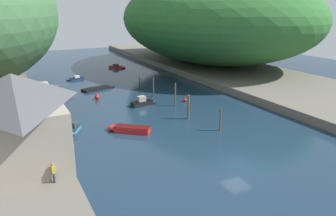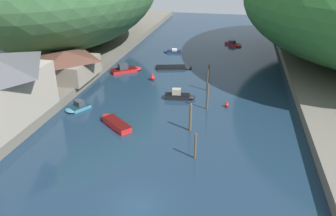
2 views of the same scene
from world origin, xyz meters
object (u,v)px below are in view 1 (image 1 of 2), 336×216
object	(u,v)px
boat_navy_launch	(70,129)
channel_buoy_far	(185,100)
boat_red_skiff	(75,79)
boat_small_dinghy	(59,96)
boat_white_cruiser	(118,67)
boathouse_shed	(15,96)
boat_near_quay	(127,129)
boat_yellow_tender	(144,102)
waterfront_building	(16,114)
boat_far_right_bank	(100,88)
person_on_quay	(53,171)
channel_buoy_near	(97,97)

from	to	relation	value
boat_navy_launch	channel_buoy_far	bearing A→B (deg)	-135.81
boat_navy_launch	boat_red_skiff	size ratio (longest dim) A/B	1.00
boat_small_dinghy	channel_buoy_far	size ratio (longest dim) A/B	6.44
boat_red_skiff	boat_white_cruiser	world-z (taller)	boat_white_cruiser
boathouse_shed	boat_near_quay	world-z (taller)	boathouse_shed
boathouse_shed	boat_yellow_tender	world-z (taller)	boathouse_shed
boat_near_quay	channel_buoy_far	world-z (taller)	channel_buoy_far
waterfront_building	boat_far_right_bank	distance (m)	30.82
boat_small_dinghy	boat_far_right_bank	size ratio (longest dim) A/B	0.79
boat_white_cruiser	person_on_quay	size ratio (longest dim) A/B	2.45
boat_navy_launch	boat_yellow_tender	distance (m)	14.06
boat_red_skiff	waterfront_building	bearing A→B (deg)	155.98
boat_small_dinghy	boat_yellow_tender	bearing A→B (deg)	12.20
boat_near_quay	boat_yellow_tender	world-z (taller)	boat_yellow_tender
boat_near_quay	channel_buoy_near	xyz separation A→B (m)	(0.62, 15.77, 0.08)
boat_near_quay	boat_white_cruiser	distance (m)	42.77
boat_navy_launch	boathouse_shed	bearing A→B (deg)	-26.24
boat_navy_launch	boat_red_skiff	xyz separation A→B (m)	(6.84, 29.22, -0.09)
waterfront_building	boat_near_quay	size ratio (longest dim) A/B	2.76
waterfront_building	boat_yellow_tender	bearing A→B (deg)	35.79
boat_far_right_bank	boat_yellow_tender	bearing A→B (deg)	-0.91
waterfront_building	boat_white_cruiser	distance (m)	51.49
boat_near_quay	boat_small_dinghy	xyz separation A→B (m)	(-4.85, 18.90, 0.09)
waterfront_building	boat_yellow_tender	xyz separation A→B (m)	(18.41, 13.28, -4.86)
boat_small_dinghy	boat_red_skiff	xyz separation A→B (m)	(5.41, 13.36, -0.19)
boat_near_quay	boat_navy_launch	bearing A→B (deg)	103.58
boathouse_shed	boat_small_dinghy	world-z (taller)	boathouse_shed
boat_near_quay	boat_small_dinghy	world-z (taller)	boat_small_dinghy
boat_near_quay	channel_buoy_far	distance (m)	15.13
waterfront_building	boat_white_cruiser	bearing A→B (deg)	60.99
waterfront_building	channel_buoy_near	bearing A→B (deg)	57.26
boat_yellow_tender	channel_buoy_near	distance (m)	8.64
channel_buoy_near	channel_buoy_far	xyz separation A→B (m)	(12.24, -7.79, -0.12)
boat_red_skiff	channel_buoy_near	bearing A→B (deg)	175.42
boat_yellow_tender	channel_buoy_far	world-z (taller)	boat_yellow_tender
boathouse_shed	boat_small_dinghy	distance (m)	10.84
channel_buoy_far	boat_far_right_bank	bearing A→B (deg)	124.34
boat_far_right_bank	boat_red_skiff	xyz separation A→B (m)	(-2.48, 9.90, 0.07)
boat_small_dinghy	person_on_quay	size ratio (longest dim) A/B	3.19
boat_yellow_tender	waterfront_building	bearing A→B (deg)	-61.09
boat_near_quay	boat_small_dinghy	size ratio (longest dim) A/B	0.94
boathouse_shed	channel_buoy_near	xyz separation A→B (m)	(12.25, 4.80, -2.94)
boat_navy_launch	boat_white_cruiser	distance (m)	42.30
boat_red_skiff	channel_buoy_far	xyz separation A→B (m)	(12.30, -24.28, 0.07)
boat_small_dinghy	person_on_quay	world-z (taller)	person_on_quay
person_on_quay	boathouse_shed	bearing A→B (deg)	1.33
boat_yellow_tender	boat_white_cruiser	distance (m)	32.19
boathouse_shed	boat_small_dinghy	size ratio (longest dim) A/B	1.65
waterfront_building	boat_red_skiff	xyz separation A→B (m)	(12.64, 36.26, -5.07)
boat_far_right_bank	boat_white_cruiser	world-z (taller)	boat_white_cruiser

